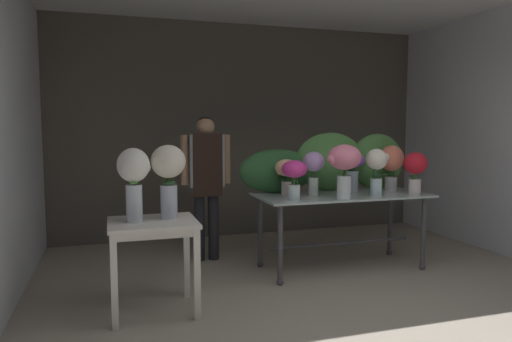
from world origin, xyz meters
name	(u,v)px	position (x,y,z in m)	size (l,w,h in m)	color
ground_plane	(294,272)	(0.00, 1.89, 0.00)	(8.33, 8.33, 0.00)	#9E9384
wall_back	(244,131)	(0.00, 3.79, 1.45)	(5.29, 0.12, 2.90)	#5B564C
wall_left	(4,134)	(-2.65, 1.89, 1.45)	(0.12, 3.91, 2.90)	silver
wall_right	(504,132)	(2.65, 1.89, 1.45)	(0.12, 3.91, 2.90)	silver
display_table_glass	(341,207)	(0.52, 1.87, 0.67)	(1.80, 0.81, 0.81)	#B0C4C3
side_table_white	(153,234)	(-1.48, 1.27, 0.65)	(0.70, 0.61, 0.75)	silver
florist	(206,173)	(-0.78, 2.62, 0.99)	(0.56, 0.24, 1.62)	#232328
foliage_backdrop	(332,164)	(0.55, 2.16, 1.10)	(1.96, 0.25, 0.64)	#28562D
vase_lilac_lilies	(314,167)	(0.19, 1.86, 1.10)	(0.22, 0.22, 0.46)	silver
vase_rosy_stock	(344,163)	(0.39, 1.57, 1.16)	(0.36, 0.33, 0.54)	silver
vase_ivory_carnations	(377,167)	(0.80, 1.65, 1.10)	(0.23, 0.22, 0.48)	silver
vase_crimson_hydrangea	(415,168)	(1.23, 1.60, 1.08)	(0.24, 0.24, 0.44)	silver
vase_magenta_freesia	(294,174)	(-0.10, 1.66, 1.05)	(0.25, 0.25, 0.39)	silver
vase_violet_ranunculus	(353,166)	(0.72, 1.99, 1.08)	(0.26, 0.25, 0.44)	silver
vase_coral_tulips	(392,162)	(1.17, 1.94, 1.12)	(0.30, 0.27, 0.50)	silver
vase_peach_peonies	(286,172)	(-0.06, 1.98, 1.04)	(0.24, 0.24, 0.37)	silver
vase_white_roses_tall	(134,176)	(-1.62, 1.27, 1.12)	(0.26, 0.25, 0.59)	silver
vase_cream_lisianthus_tall	(168,172)	(-1.35, 1.33, 1.14)	(0.28, 0.28, 0.61)	silver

